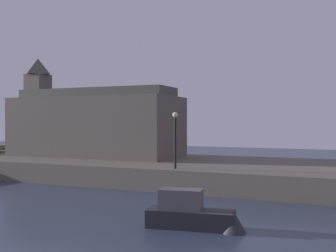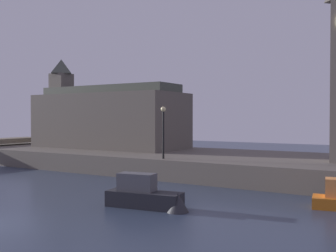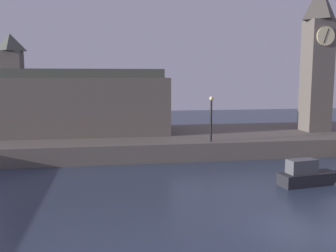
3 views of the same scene
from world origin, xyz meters
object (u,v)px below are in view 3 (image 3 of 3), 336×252
at_px(parliament_hall, 83,102).
at_px(streetlamp, 211,113).
at_px(clock_tower, 318,56).
at_px(boat_barge_dark, 312,176).

distance_m(parliament_hall, streetlamp, 12.52).
relative_size(clock_tower, boat_barge_dark, 3.12).
distance_m(parliament_hall, boat_barge_dark, 21.36).
bearing_deg(streetlamp, clock_tower, 20.53).
distance_m(streetlamp, boat_barge_dark, 9.84).
relative_size(clock_tower, streetlamp, 3.78).
relative_size(streetlamp, boat_barge_dark, 0.83).
bearing_deg(parliament_hall, boat_barge_dark, -44.39).
xyz_separation_m(parliament_hall, boat_barge_dark, (15.01, -14.69, -3.87)).
height_order(parliament_hall, streetlamp, parliament_hall).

